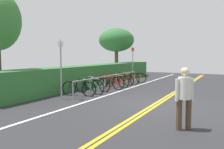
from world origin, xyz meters
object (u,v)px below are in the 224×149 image
(bicycle_0, at_px, (79,89))
(bicycle_4, at_px, (116,81))
(bicycle_7, at_px, (134,78))
(bicycle_1, at_px, (90,86))
(bicycle_2, at_px, (97,84))
(bicycle_3, at_px, (110,82))
(bicycle_6, at_px, (128,78))
(pedestrian, at_px, (184,95))
(tree_mid, at_px, (116,40))
(bike_rack, at_px, (111,78))
(sign_post_far, at_px, (133,61))
(sign_post_near, at_px, (61,64))
(bicycle_5, at_px, (121,80))

(bicycle_0, distance_m, bicycle_4, 3.37)
(bicycle_0, xyz_separation_m, bicycle_7, (6.02, -0.22, -0.00))
(bicycle_1, distance_m, bicycle_7, 5.25)
(bicycle_1, height_order, bicycle_2, bicycle_1)
(bicycle_3, bearing_deg, bicycle_6, 1.38)
(bicycle_2, distance_m, pedestrian, 6.82)
(bicycle_6, bearing_deg, tree_mid, 34.09)
(bicycle_7, bearing_deg, bike_rack, 177.39)
(bicycle_1, relative_size, tree_mid, 0.43)
(bicycle_2, height_order, bicycle_6, bicycle_6)
(bicycle_2, bearing_deg, bicycle_3, -16.14)
(bicycle_6, relative_size, tree_mid, 0.43)
(bicycle_0, height_order, bicycle_7, bicycle_0)
(bicycle_2, xyz_separation_m, tree_mid, (8.08, 2.89, 2.79))
(bicycle_6, distance_m, sign_post_far, 2.07)
(bike_rack, distance_m, bicycle_7, 3.07)
(bicycle_3, relative_size, sign_post_near, 0.72)
(bike_rack, xyz_separation_m, bicycle_1, (-2.19, 0.00, -0.19))
(bicycle_7, bearing_deg, sign_post_far, 27.42)
(pedestrian, bearing_deg, bicycle_4, 39.03)
(bicycle_0, height_order, bicycle_3, bicycle_3)
(bicycle_6, bearing_deg, bicycle_5, 174.09)
(bicycle_5, bearing_deg, pedestrian, -144.30)
(bicycle_1, height_order, bicycle_5, bicycle_1)
(pedestrian, bearing_deg, bicycle_5, 35.70)
(bicycle_7, height_order, sign_post_near, sign_post_near)
(bicycle_5, bearing_deg, bicycle_2, 177.05)
(bicycle_0, relative_size, sign_post_near, 0.66)
(bicycle_0, height_order, bicycle_5, bicycle_0)
(pedestrian, bearing_deg, bicycle_2, 49.98)
(bicycle_6, xyz_separation_m, sign_post_far, (1.72, 0.37, 1.09))
(bike_rack, relative_size, bicycle_6, 3.97)
(bike_rack, height_order, bicycle_4, bike_rack)
(bike_rack, distance_m, bicycle_3, 0.44)
(bike_rack, height_order, bicycle_7, bike_rack)
(bicycle_4, relative_size, sign_post_near, 0.68)
(bicycle_1, relative_size, bicycle_7, 1.07)
(bicycle_4, bearing_deg, bicycle_0, 176.51)
(bicycle_6, bearing_deg, bicycle_4, -178.94)
(bicycle_6, xyz_separation_m, bicycle_7, (0.91, -0.05, -0.03))
(bicycle_1, xyz_separation_m, sign_post_near, (-1.81, 0.23, 1.12))
(pedestrian, relative_size, sign_post_far, 0.64)
(bicycle_2, height_order, bicycle_4, bicycle_2)
(bike_rack, distance_m, tree_mid, 7.83)
(bicycle_2, bearing_deg, bicycle_5, -2.95)
(bicycle_5, relative_size, bicycle_6, 0.94)
(bicycle_0, bearing_deg, sign_post_near, 171.72)
(bike_rack, bearing_deg, pedestrian, -138.37)
(bike_rack, relative_size, pedestrian, 4.54)
(bicycle_5, distance_m, pedestrian, 8.71)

